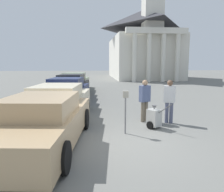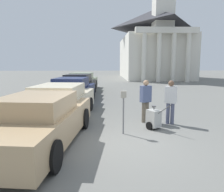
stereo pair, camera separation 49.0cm
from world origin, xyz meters
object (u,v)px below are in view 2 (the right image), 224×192
(parked_car_tan, at_px, (41,121))
(parked_car_cream, at_px, (60,103))
(parked_car_navy, at_px, (72,91))
(person_supervisor, at_px, (171,99))
(parked_car_sage, at_px, (83,82))
(church, at_px, (153,39))
(parking_meter, at_px, (123,104))
(parked_car_black, at_px, (79,86))
(person_worker, at_px, (146,98))
(equipment_cart, at_px, (154,118))

(parked_car_tan, relative_size, parked_car_cream, 0.98)
(parked_car_navy, distance_m, person_supervisor, 6.18)
(parked_car_cream, distance_m, parked_car_sage, 9.77)
(parked_car_navy, distance_m, church, 23.80)
(parked_car_navy, xyz_separation_m, church, (9.40, 21.25, 5.15))
(parked_car_navy, bearing_deg, church, 72.97)
(parking_meter, bearing_deg, parked_car_cream, 140.02)
(parked_car_navy, relative_size, parking_meter, 3.45)
(parking_meter, bearing_deg, parked_car_black, 105.49)
(parked_car_cream, relative_size, person_worker, 3.28)
(parked_car_cream, height_order, person_supervisor, person_supervisor)
(parked_car_black, distance_m, equipment_cart, 9.07)
(parked_car_navy, height_order, equipment_cart, parked_car_navy)
(parked_car_cream, bearing_deg, parking_meter, -33.14)
(parked_car_tan, distance_m, person_supervisor, 4.77)
(church, bearing_deg, parked_car_navy, -113.86)
(parked_car_cream, xyz_separation_m, parked_car_navy, (-0.00, 3.45, 0.02))
(equipment_cart, xyz_separation_m, church, (5.83, 26.25, 5.47))
(parked_car_cream, distance_m, parking_meter, 3.21)
(parked_car_navy, bearing_deg, equipment_cart, -47.65)
(parked_car_cream, distance_m, church, 26.93)
(parked_car_navy, height_order, parking_meter, parked_car_navy)
(person_worker, xyz_separation_m, person_supervisor, (0.90, -0.30, 0.01))
(parked_car_cream, height_order, parking_meter, parked_car_cream)
(person_worker, relative_size, church, 0.07)
(person_worker, bearing_deg, parked_car_tan, 7.38)
(parked_car_tan, height_order, parked_car_black, parked_car_black)
(parked_car_black, bearing_deg, parking_meter, -67.68)
(equipment_cart, relative_size, church, 0.04)
(parked_car_cream, relative_size, parked_car_black, 1.04)
(parked_car_sage, distance_m, equipment_cart, 11.87)
(parked_car_tan, height_order, equipment_cart, parked_car_tan)
(equipment_cart, bearing_deg, parked_car_sage, 75.34)
(parked_car_black, height_order, equipment_cart, parked_car_black)
(person_supervisor, bearing_deg, equipment_cart, 64.34)
(parked_car_black, distance_m, church, 20.89)
(person_worker, bearing_deg, equipment_cart, 71.92)
(parked_car_cream, xyz_separation_m, person_worker, (3.45, -0.64, 0.26))
(person_supervisor, bearing_deg, parked_car_navy, -19.16)
(parked_car_black, relative_size, person_supervisor, 3.15)
(parked_car_tan, relative_size, parking_meter, 3.75)
(parked_car_tan, bearing_deg, church, 78.02)
(parked_car_black, xyz_separation_m, equipment_cart, (3.57, -8.33, -0.31))
(parked_car_navy, bearing_deg, parked_car_cream, -83.17)
(parked_car_tan, bearing_deg, parked_car_black, 96.84)
(parked_car_sage, distance_m, church, 18.38)
(parked_car_black, height_order, church, church)
(parked_car_tan, bearing_deg, parking_meter, 25.87)
(parked_car_cream, bearing_deg, parked_car_sage, 96.83)
(parked_car_cream, relative_size, parking_meter, 3.84)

